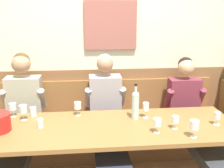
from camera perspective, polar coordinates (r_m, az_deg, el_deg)
The scene contains 18 objects.
room_wall_back at distance 3.38m, azimuth -1.86°, elevation 8.83°, with size 6.80×0.12×2.80m.
wood_wainscot_panel at distance 3.54m, azimuth -1.69°, elevation -5.36°, with size 6.80×0.03×1.07m, color brown.
wall_bench at distance 3.45m, azimuth -1.41°, elevation -10.55°, with size 2.74×0.42×0.94m.
dining_table at distance 2.65m, azimuth -0.30°, elevation -10.19°, with size 2.44×0.82×0.72m.
person_right_seat at distance 3.05m, azimuth -19.04°, elevation -7.69°, with size 0.50×1.29×1.33m.
person_left_seat at distance 2.98m, azimuth -0.98°, elevation -7.58°, with size 0.48×1.30×1.30m.
person_center_left_seat at distance 3.17m, azimuth 17.02°, elevation -7.43°, with size 0.48×1.29×1.24m.
wine_bottle_amber_mid at distance 2.72m, azimuth 4.95°, elevation -4.22°, with size 0.07×0.07×0.37m.
wine_glass_near_bucket at distance 2.46m, azimuth 16.95°, elevation -8.31°, with size 0.08×0.08×0.16m.
wine_glass_center_rear at distance 2.79m, azimuth 21.28°, elevation -6.36°, with size 0.07×0.07×0.13m.
wine_glass_mid_right at distance 2.78m, azimuth 7.12°, elevation -4.94°, with size 0.06×0.06×0.16m.
wine_glass_center_front at distance 2.84m, azimuth -18.20°, elevation -5.08°, with size 0.08×0.08×0.16m.
wine_glass_by_bottle at distance 2.84m, azimuth -7.23°, elevation -4.63°, with size 0.07×0.07×0.15m.
wine_glass_mid_left at distance 2.47m, azimuth 9.49°, elevation -8.11°, with size 0.08×0.08×0.14m.
wine_glass_right_end at distance 2.96m, azimuth -20.20°, elevation -4.57°, with size 0.07×0.07×0.15m.
wine_glass_left_end at distance 2.59m, azimuth 13.17°, elevation -7.42°, with size 0.07×0.07×0.12m.
water_tumbler_left at distance 2.93m, azimuth -16.25°, elevation -5.64°, with size 0.07×0.07×0.10m, color silver.
water_tumbler_right at distance 2.65m, azimuth -14.87°, elevation -8.00°, with size 0.06×0.06×0.09m, color silver.
Camera 1 is at (-0.22, -2.26, 1.81)m, focal length 43.43 mm.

